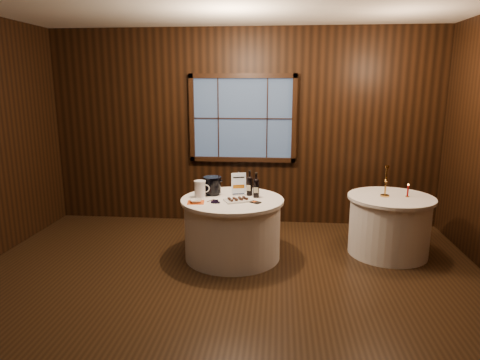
# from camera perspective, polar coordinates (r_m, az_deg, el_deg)

# --- Properties ---
(ground) EXTENTS (6.00, 6.00, 0.00)m
(ground) POSITION_cam_1_polar(r_m,az_deg,el_deg) (4.67, -2.39, -14.91)
(ground) COLOR black
(ground) RESTS_ON ground
(back_wall) EXTENTS (6.00, 0.10, 3.00)m
(back_wall) POSITION_cam_1_polar(r_m,az_deg,el_deg) (6.64, 0.36, 7.32)
(back_wall) COLOR black
(back_wall) RESTS_ON ground
(main_table) EXTENTS (1.28, 1.28, 0.77)m
(main_table) POSITION_cam_1_polar(r_m,az_deg,el_deg) (5.43, -1.02, -6.40)
(main_table) COLOR white
(main_table) RESTS_ON ground
(side_table) EXTENTS (1.08, 1.08, 0.77)m
(side_table) POSITION_cam_1_polar(r_m,az_deg,el_deg) (5.86, 19.25, -5.68)
(side_table) COLOR white
(side_table) RESTS_ON ground
(sign_stand) EXTENTS (0.18, 0.13, 0.30)m
(sign_stand) POSITION_cam_1_polar(r_m,az_deg,el_deg) (5.47, -0.20, -0.97)
(sign_stand) COLOR #B8B9C0
(sign_stand) RESTS_ON main_table
(port_bottle_left) EXTENTS (0.08, 0.09, 0.33)m
(port_bottle_left) POSITION_cam_1_polar(r_m,az_deg,el_deg) (5.45, 1.29, -0.61)
(port_bottle_left) COLOR black
(port_bottle_left) RESTS_ON main_table
(port_bottle_right) EXTENTS (0.08, 0.08, 0.32)m
(port_bottle_right) POSITION_cam_1_polar(r_m,az_deg,el_deg) (5.35, 2.17, -0.89)
(port_bottle_right) COLOR black
(port_bottle_right) RESTS_ON main_table
(ice_bucket) EXTENTS (0.23, 0.23, 0.24)m
(ice_bucket) POSITION_cam_1_polar(r_m,az_deg,el_deg) (5.49, -3.70, -0.71)
(ice_bucket) COLOR black
(ice_bucket) RESTS_ON main_table
(chocolate_plate) EXTENTS (0.37, 0.32, 0.05)m
(chocolate_plate) POSITION_cam_1_polar(r_m,az_deg,el_deg) (5.20, -0.30, -2.65)
(chocolate_plate) COLOR white
(chocolate_plate) RESTS_ON main_table
(chocolate_box) EXTENTS (0.18, 0.16, 0.01)m
(chocolate_box) POSITION_cam_1_polar(r_m,az_deg,el_deg) (5.15, 1.90, -2.95)
(chocolate_box) COLOR black
(chocolate_box) RESTS_ON main_table
(grape_bunch) EXTENTS (0.18, 0.10, 0.04)m
(grape_bunch) POSITION_cam_1_polar(r_m,az_deg,el_deg) (5.13, -3.29, -2.85)
(grape_bunch) COLOR black
(grape_bunch) RESTS_ON main_table
(glass_pitcher) EXTENTS (0.20, 0.15, 0.21)m
(glass_pitcher) POSITION_cam_1_polar(r_m,az_deg,el_deg) (5.38, -5.34, -1.19)
(glass_pitcher) COLOR white
(glass_pitcher) RESTS_ON main_table
(orange_napkin) EXTENTS (0.23, 0.23, 0.00)m
(orange_napkin) POSITION_cam_1_polar(r_m,az_deg,el_deg) (5.18, -5.91, -2.99)
(orange_napkin) COLOR #DE5112
(orange_napkin) RESTS_ON main_table
(cracker_bowl) EXTENTS (0.17, 0.17, 0.03)m
(cracker_bowl) POSITION_cam_1_polar(r_m,az_deg,el_deg) (5.17, -5.92, -2.78)
(cracker_bowl) COLOR white
(cracker_bowl) RESTS_ON orange_napkin
(brass_candlestick) EXTENTS (0.11, 0.11, 0.40)m
(brass_candlestick) POSITION_cam_1_polar(r_m,az_deg,el_deg) (5.70, 18.83, -0.67)
(brass_candlestick) COLOR #C0893C
(brass_candlestick) RESTS_ON side_table
(red_candle) EXTENTS (0.05, 0.05, 0.17)m
(red_candle) POSITION_cam_1_polar(r_m,az_deg,el_deg) (5.78, 21.46, -1.47)
(red_candle) COLOR #C0893C
(red_candle) RESTS_ON side_table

